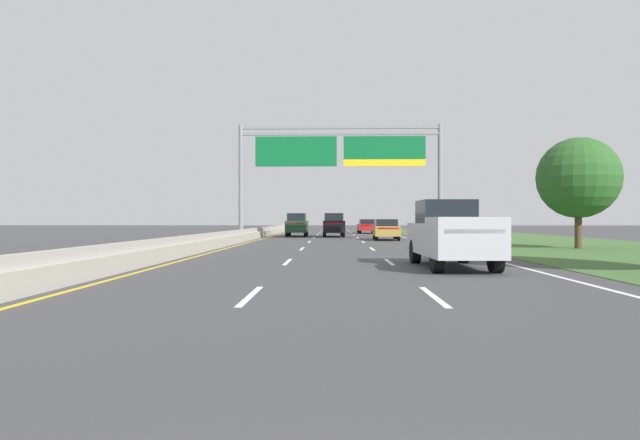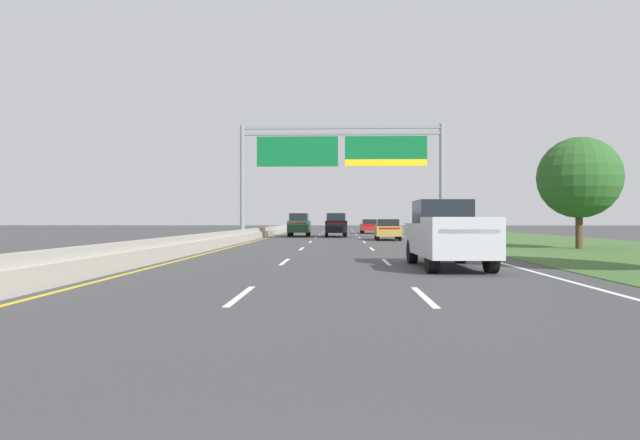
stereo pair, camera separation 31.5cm
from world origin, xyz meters
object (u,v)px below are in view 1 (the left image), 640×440
object	(u,v)px
car_black_centre_lane_suv	(333,224)
roadside_tree_mid	(578,178)
pickup_truck_silver	(451,234)
car_red_right_lane_sedan	(366,226)
car_gold_right_lane_sedan	(386,229)
overhead_sign_gantry	(340,157)
car_darkgreen_left_lane_suv	(297,224)

from	to	relation	value
car_black_centre_lane_suv	roadside_tree_mid	xyz separation A→B (m)	(12.93, -20.53, 2.64)
pickup_truck_silver	car_red_right_lane_sedan	world-z (taller)	pickup_truck_silver
car_gold_right_lane_sedan	car_red_right_lane_sedan	bearing A→B (deg)	2.16
overhead_sign_gantry	car_black_centre_lane_suv	bearing A→B (deg)	93.10
overhead_sign_gantry	car_gold_right_lane_sedan	xyz separation A→B (m)	(3.47, 1.01, -5.32)
overhead_sign_gantry	roadside_tree_mid	xyz separation A→B (m)	(12.43, -11.31, -2.40)
pickup_truck_silver	roadside_tree_mid	size ratio (longest dim) A/B	0.93
pickup_truck_silver	car_darkgreen_left_lane_suv	size ratio (longest dim) A/B	1.16
pickup_truck_silver	car_gold_right_lane_sedan	size ratio (longest dim) A/B	1.23
car_black_centre_lane_suv	roadside_tree_mid	world-z (taller)	roadside_tree_mid
car_black_centre_lane_suv	roadside_tree_mid	distance (m)	24.41
pickup_truck_silver	car_darkgreen_left_lane_suv	world-z (taller)	pickup_truck_silver
car_gold_right_lane_sedan	pickup_truck_silver	bearing A→B (deg)	-179.08
car_gold_right_lane_sedan	overhead_sign_gantry	bearing A→B (deg)	107.58
overhead_sign_gantry	car_gold_right_lane_sedan	distance (m)	6.43
pickup_truck_silver	car_black_centre_lane_suv	world-z (taller)	pickup_truck_silver
car_darkgreen_left_lane_suv	roadside_tree_mid	bearing A→B (deg)	-143.23
car_gold_right_lane_sedan	car_darkgreen_left_lane_suv	xyz separation A→B (m)	(-7.32, 9.14, 0.28)
car_gold_right_lane_sedan	roadside_tree_mid	size ratio (longest dim) A/B	0.76
pickup_truck_silver	car_darkgreen_left_lane_suv	xyz separation A→B (m)	(-7.18, 33.01, 0.02)
overhead_sign_gantry	car_black_centre_lane_suv	size ratio (longest dim) A/B	3.17
car_darkgreen_left_lane_suv	roadside_tree_mid	world-z (taller)	roadside_tree_mid
overhead_sign_gantry	car_black_centre_lane_suv	xyz separation A→B (m)	(-0.50, 9.22, -5.04)
car_gold_right_lane_sedan	roadside_tree_mid	xyz separation A→B (m)	(8.96, -12.32, 2.92)
car_black_centre_lane_suv	car_darkgreen_left_lane_suv	world-z (taller)	same
car_gold_right_lane_sedan	car_black_centre_lane_suv	distance (m)	9.12
car_darkgreen_left_lane_suv	roadside_tree_mid	distance (m)	27.06
overhead_sign_gantry	pickup_truck_silver	size ratio (longest dim) A/B	2.76
pickup_truck_silver	car_red_right_lane_sedan	bearing A→B (deg)	-1.18
pickup_truck_silver	car_red_right_lane_sedan	distance (m)	43.71
overhead_sign_gantry	pickup_truck_silver	xyz separation A→B (m)	(3.33, -22.86, -5.06)
car_gold_right_lane_sedan	roadside_tree_mid	world-z (taller)	roadside_tree_mid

